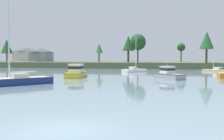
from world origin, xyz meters
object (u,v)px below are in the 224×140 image
cruiser_grey (166,76)px  sailboat_sand (215,71)px  sailboat_navy (16,83)px  cruiser_yellow (77,74)px  sailboat_white (134,71)px

cruiser_grey → sailboat_sand: sailboat_sand is taller
sailboat_navy → cruiser_yellow: bearing=83.1°
sailboat_sand → cruiser_grey: bearing=-111.8°
cruiser_grey → sailboat_navy: 23.24m
sailboat_navy → sailboat_sand: bearing=56.1°
cruiser_grey → cruiser_yellow: 15.53m
sailboat_white → cruiser_grey: bearing=-65.7°
cruiser_grey → sailboat_sand: size_ratio=0.81×
cruiser_grey → sailboat_white: sailboat_white is taller
sailboat_white → sailboat_sand: sailboat_white is taller
sailboat_sand → cruiser_yellow: sailboat_sand is taller
cruiser_grey → sailboat_white: 21.24m
sailboat_sand → cruiser_yellow: (-25.82, -25.81, 0.38)m
sailboat_white → cruiser_yellow: bearing=-109.3°
sailboat_sand → cruiser_yellow: bearing=-135.0°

